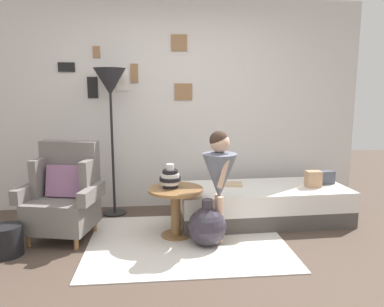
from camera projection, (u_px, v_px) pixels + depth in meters
name	position (u px, v px, depth m)	size (l,w,h in m)	color
ground_plane	(185.00, 278.00, 2.88)	(12.00, 12.00, 0.00)	#4C3D33
gallery_wall	(172.00, 105.00, 4.57)	(4.80, 0.12, 2.60)	silver
rug	(187.00, 241.00, 3.58)	(1.93, 1.50, 0.01)	silver
armchair	(64.00, 195.00, 3.65)	(0.84, 0.71, 0.97)	#9E7042
daybed	(262.00, 204.00, 4.15)	(1.93, 0.87, 0.40)	#4C4742
pillow_head	(325.00, 177.00, 4.25)	(0.21, 0.12, 0.15)	#474C56
pillow_mid	(313.00, 179.00, 4.09)	(0.16, 0.12, 0.19)	tan
side_table	(176.00, 202.00, 3.66)	(0.56, 0.56, 0.51)	olive
vase_striped	(170.00, 178.00, 3.64)	(0.22, 0.22, 0.24)	black
floor_lamp	(110.00, 89.00, 4.16)	(0.37, 0.37, 1.74)	black
person_child	(219.00, 172.00, 3.48)	(0.34, 0.34, 1.11)	#D8AD8E
book_on_daybed	(232.00, 184.00, 4.17)	(0.22, 0.16, 0.03)	tan
demijohn_near	(207.00, 226.00, 3.48)	(0.38, 0.38, 0.46)	#332D38
magazine_basket	(6.00, 241.00, 3.26)	(0.28, 0.28, 0.28)	black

